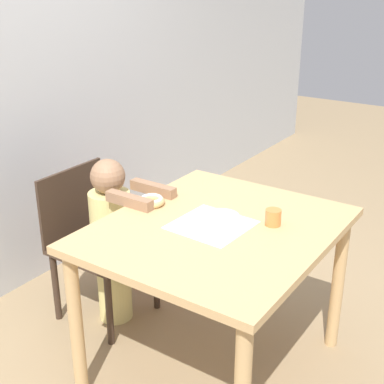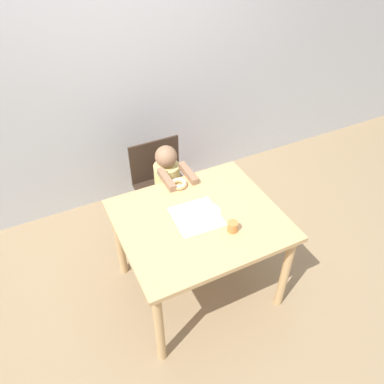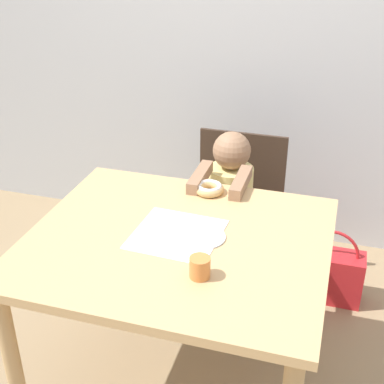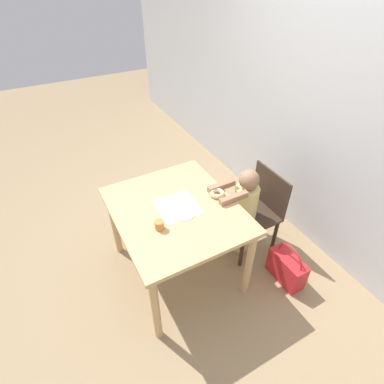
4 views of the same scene
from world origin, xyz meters
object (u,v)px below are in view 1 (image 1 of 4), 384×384
at_px(child_figure, 113,239).
at_px(cup, 273,217).
at_px(chair, 95,240).
at_px(donut, 152,201).
at_px(handbag, 153,250).

relative_size(child_figure, cup, 12.79).
height_order(chair, donut, chair).
xyz_separation_m(chair, cup, (0.10, -0.99, 0.36)).
bearing_deg(child_figure, cup, -83.66).
xyz_separation_m(chair, child_figure, (0.00, -0.13, 0.05)).
bearing_deg(chair, child_figure, -90.00).
distance_m(chair, child_figure, 0.14).
distance_m(chair, donut, 0.54).
relative_size(chair, handbag, 1.99).
relative_size(child_figure, handbag, 2.24).
bearing_deg(handbag, child_figure, -164.44).
relative_size(chair, cup, 11.34).
bearing_deg(donut, cup, -77.91).
bearing_deg(cup, donut, 102.09).
xyz_separation_m(handbag, cup, (-0.41, -1.00, 0.65)).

